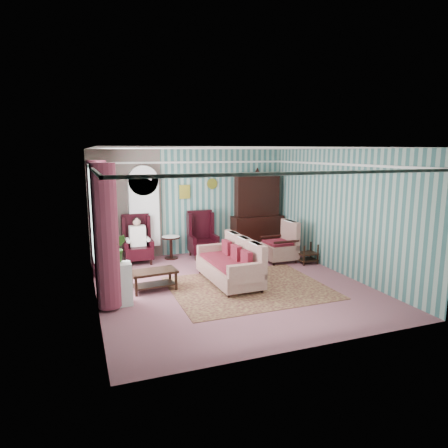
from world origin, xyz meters
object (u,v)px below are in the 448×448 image
object	(u,v)px
round_side_table	(171,248)
sofa	(229,260)
dresser_hutch	(258,210)
coffee_table	(154,280)
nest_table	(307,253)
wingback_right	(203,235)
floral_armchair	(279,243)
wingback_left	(138,239)
seated_woman	(138,241)
plant_stand	(116,284)
bookcase	(144,217)

from	to	relation	value
round_side_table	sofa	world-z (taller)	sofa
dresser_hutch	coffee_table	bearing A→B (deg)	-145.03
dresser_hutch	sofa	size ratio (longest dim) A/B	1.19
sofa	coffee_table	world-z (taller)	sofa
nest_table	wingback_right	bearing A→B (deg)	146.25
floral_armchair	coffee_table	size ratio (longest dim) A/B	1.06
wingback_left	round_side_table	xyz separation A→B (m)	(0.90, 0.15, -0.33)
seated_woman	round_side_table	size ratio (longest dim) A/B	1.97
wingback_right	nest_table	bearing A→B (deg)	-33.75
dresser_hutch	wingback_right	size ratio (longest dim) A/B	1.89
seated_woman	plant_stand	bearing A→B (deg)	-106.22
sofa	seated_woman	bearing A→B (deg)	34.34
wingback_left	sofa	world-z (taller)	wingback_left
wingback_left	seated_woman	xyz separation A→B (m)	(0.00, 0.00, -0.04)
dresser_hutch	round_side_table	distance (m)	2.75
bookcase	wingback_left	xyz separation A→B (m)	(-0.25, -0.39, -0.50)
dresser_hutch	coffee_table	distance (m)	4.38
coffee_table	dresser_hutch	bearing A→B (deg)	34.97
wingback_left	sofa	size ratio (longest dim) A/B	0.63
plant_stand	wingback_left	bearing A→B (deg)	73.78
round_side_table	coffee_table	distance (m)	2.50
wingback_left	seated_woman	world-z (taller)	wingback_left
dresser_hutch	seated_woman	bearing A→B (deg)	-175.59
dresser_hutch	seated_woman	size ratio (longest dim) A/B	2.00
wingback_left	plant_stand	size ratio (longest dim) A/B	1.56
nest_table	round_side_table	bearing A→B (deg)	151.80
wingback_left	wingback_right	world-z (taller)	same
bookcase	wingback_right	world-z (taller)	bookcase
nest_table	sofa	bearing A→B (deg)	-163.95
bookcase	nest_table	bearing A→B (deg)	-26.92
dresser_hutch	seated_woman	world-z (taller)	dresser_hutch
bookcase	nest_table	xyz separation A→B (m)	(3.82, -1.94, -0.85)
seated_woman	coffee_table	distance (m)	2.21
wingback_right	seated_woman	distance (m)	1.75
floral_armchair	coffee_table	distance (m)	3.66
dresser_hutch	sofa	bearing A→B (deg)	-126.48
sofa	round_side_table	bearing A→B (deg)	15.37
nest_table	floral_armchair	bearing A→B (deg)	142.96
wingback_right	coffee_table	distance (m)	2.83
wingback_right	coffee_table	size ratio (longest dim) A/B	1.32
round_side_table	dresser_hutch	bearing A→B (deg)	2.64
seated_woman	sofa	xyz separation A→B (m)	(1.64, -2.25, -0.08)
seated_woman	bookcase	bearing A→B (deg)	57.34
floral_armchair	coffee_table	bearing A→B (deg)	105.73
wingback_right	floral_armchair	bearing A→B (deg)	-32.58
bookcase	wingback_left	bearing A→B (deg)	-122.66
plant_stand	coffee_table	size ratio (longest dim) A/B	0.85
nest_table	coffee_table	size ratio (longest dim) A/B	0.57
seated_woman	nest_table	distance (m)	4.37
nest_table	floral_armchair	xyz separation A→B (m)	(-0.59, 0.44, 0.23)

